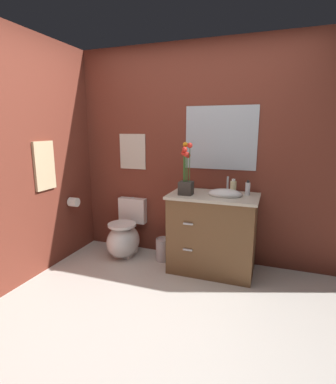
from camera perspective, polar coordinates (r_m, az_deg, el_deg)
ground_plane at (r=2.63m, az=-3.29°, el=-24.16°), size 9.91×9.91×0.00m
wall_back at (r=3.45m, az=9.10°, el=6.93°), size 4.62×0.05×2.50m
wall_left at (r=3.36m, az=-25.03°, el=5.80°), size 0.05×3.96×2.50m
toilet at (r=3.75m, az=-8.29°, el=-8.45°), size 0.38×0.59×0.69m
vanity_cabinet at (r=3.30m, az=8.58°, el=-7.65°), size 0.94×0.56×1.04m
flower_vase at (r=3.13m, az=3.50°, el=2.81°), size 0.14×0.14×0.55m
soap_bottle at (r=3.28m, az=12.44°, el=0.97°), size 0.07×0.07×0.16m
lotion_bottle at (r=3.23m, az=15.08°, el=0.67°), size 0.05×0.05×0.16m
trash_bin at (r=3.62m, az=-0.89°, el=-10.94°), size 0.18×0.18×0.27m
wall_poster at (r=3.76m, az=-6.83°, el=7.73°), size 0.35×0.01×0.43m
wall_mirror at (r=3.40m, az=10.09°, el=10.20°), size 0.80×0.01×0.70m
hanging_towel at (r=3.44m, az=-22.70°, el=4.69°), size 0.03×0.28×0.52m
toilet_paper_roll at (r=3.77m, az=-17.69°, el=-1.85°), size 0.11×0.11×0.11m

